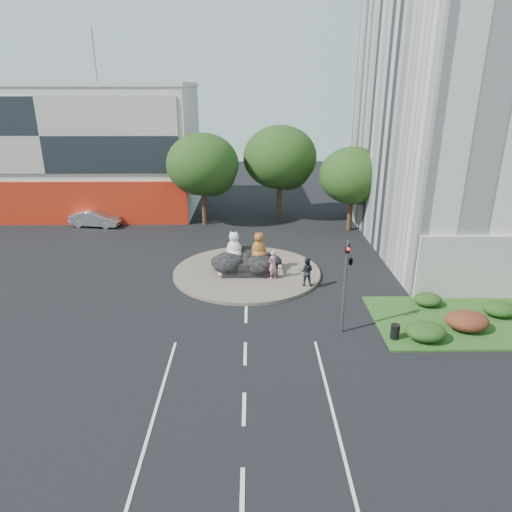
{
  "coord_description": "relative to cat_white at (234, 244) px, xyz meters",
  "views": [
    {
      "loc": [
        0.32,
        -18.85,
        12.02
      ],
      "look_at": [
        0.6,
        8.03,
        2.0
      ],
      "focal_mm": 32.0,
      "sensor_mm": 36.0,
      "label": 1
    }
  ],
  "objects": [
    {
      "name": "tree_right",
      "position": [
        9.92,
        9.93,
        2.58
      ],
      "size": [
        5.7,
        5.7,
        7.3
      ],
      "color": "#382314",
      "rests_on": "ground"
    },
    {
      "name": "grass_verge",
      "position": [
        12.85,
        -7.13,
        -1.99
      ],
      "size": [
        10.0,
        6.0,
        0.12
      ],
      "primitive_type": "cube",
      "color": "#28521B",
      "rests_on": "ground"
    },
    {
      "name": "hedge_near_green",
      "position": [
        9.85,
        -9.13,
        -1.48
      ],
      "size": [
        2.0,
        1.6,
        0.9
      ],
      "primitive_type": "ellipsoid",
      "color": "#163510",
      "rests_on": "grass_verge"
    },
    {
      "name": "kitten_calico",
      "position": [
        -0.85,
        -1.09,
        -1.39
      ],
      "size": [
        0.74,
        0.73,
        0.93
      ],
      "primitive_type": null,
      "rotation": [
        0.0,
        0.0,
        -0.74
      ],
      "color": "silver",
      "rests_on": "roundabout_island"
    },
    {
      "name": "parked_car",
      "position": [
        -13.03,
        11.22,
        -1.31
      ],
      "size": [
        4.69,
        2.23,
        1.49
      ],
      "primitive_type": "imported",
      "rotation": [
        0.0,
        0.0,
        1.42
      ],
      "color": "#B5B8BE",
      "rests_on": "ground"
    },
    {
      "name": "pedestrian_dark",
      "position": [
        4.62,
        -2.57,
        -0.93
      ],
      "size": [
        1.03,
        0.89,
        1.85
      ],
      "primitive_type": "imported",
      "rotation": [
        0.0,
        0.0,
        2.91
      ],
      "color": "black",
      "rests_on": "roundabout_island"
    },
    {
      "name": "cat_white",
      "position": [
        0.0,
        0.0,
        0.0
      ],
      "size": [
        1.32,
        1.21,
        1.91
      ],
      "primitive_type": null,
      "rotation": [
        0.0,
        0.0,
        -0.21
      ],
      "color": "silver",
      "rests_on": "rock_plinth"
    },
    {
      "name": "street_lamp",
      "position": [
        13.67,
        -2.13,
        2.5
      ],
      "size": [
        2.34,
        0.22,
        8.06
      ],
      "color": "#595B60",
      "rests_on": "ground"
    },
    {
      "name": "roundabout_island",
      "position": [
        0.85,
        -0.13,
        -1.95
      ],
      "size": [
        10.0,
        10.0,
        0.2
      ],
      "primitive_type": "cylinder",
      "color": "brown",
      "rests_on": "ground"
    },
    {
      "name": "rock_plinth",
      "position": [
        0.85,
        -0.13,
        -1.4
      ],
      "size": [
        3.2,
        2.6,
        0.9
      ],
      "primitive_type": null,
      "color": "black",
      "rests_on": "roundabout_island"
    },
    {
      "name": "ground",
      "position": [
        0.85,
        -10.13,
        -2.05
      ],
      "size": [
        120.0,
        120.0,
        0.0
      ],
      "primitive_type": "plane",
      "color": "black",
      "rests_on": "ground"
    },
    {
      "name": "tree_mid",
      "position": [
        3.92,
        13.93,
        3.51
      ],
      "size": [
        6.84,
        6.84,
        8.76
      ],
      "color": "#382314",
      "rests_on": "ground"
    },
    {
      "name": "hedge_mid_green",
      "position": [
        14.85,
        -6.63,
        -1.53
      ],
      "size": [
        1.8,
        1.44,
        0.81
      ],
      "primitive_type": "ellipsoid",
      "color": "#163510",
      "rests_on": "grass_verge"
    },
    {
      "name": "traffic_light",
      "position": [
        5.95,
        -8.13,
        1.57
      ],
      "size": [
        0.44,
        1.24,
        5.0
      ],
      "color": "#595B60",
      "rests_on": "ground"
    },
    {
      "name": "hedge_back_green",
      "position": [
        11.35,
        -5.33,
        -1.57
      ],
      "size": [
        1.6,
        1.28,
        0.72
      ],
      "primitive_type": "ellipsoid",
      "color": "#163510",
      "rests_on": "grass_verge"
    },
    {
      "name": "tree_left",
      "position": [
        -3.08,
        11.93,
        3.2
      ],
      "size": [
        6.46,
        6.46,
        8.27
      ],
      "color": "#382314",
      "rests_on": "ground"
    },
    {
      "name": "litter_bin",
      "position": [
        8.35,
        -9.0,
        -1.55
      ],
      "size": [
        0.45,
        0.45,
        0.77
      ],
      "primitive_type": "cylinder",
      "rotation": [
        0.0,
        0.0,
        0.0
      ],
      "color": "black",
      "rests_on": "grass_verge"
    },
    {
      "name": "kitten_white",
      "position": [
        3.05,
        -1.01,
        -1.46
      ],
      "size": [
        0.62,
        0.6,
        0.79
      ],
      "primitive_type": null,
      "rotation": [
        0.0,
        0.0,
        0.53
      ],
      "color": "silver",
      "rests_on": "roundabout_island"
    },
    {
      "name": "cat_tabby",
      "position": [
        1.68,
        -0.08,
        -0.0
      ],
      "size": [
        1.33,
        1.21,
        1.9
      ],
      "primitive_type": null,
      "rotation": [
        0.0,
        0.0,
        0.22
      ],
      "color": "orange",
      "rests_on": "rock_plinth"
    },
    {
      "name": "shophouse_block",
      "position": [
        -17.15,
        17.78,
        4.13
      ],
      "size": [
        25.2,
        12.3,
        17.4
      ],
      "color": "beige",
      "rests_on": "ground"
    },
    {
      "name": "pedestrian_pink",
      "position": [
        2.54,
        -1.5,
        -0.88
      ],
      "size": [
        0.83,
        0.83,
        1.95
      ],
      "primitive_type": "imported",
      "rotation": [
        0.0,
        0.0,
        3.91
      ],
      "color": "#BF7C93",
      "rests_on": "roundabout_island"
    },
    {
      "name": "hedge_red",
      "position": [
        12.35,
        -8.13,
        -1.44
      ],
      "size": [
        2.2,
        1.76,
        0.99
      ],
      "primitive_type": "ellipsoid",
      "color": "#4C2014",
      "rests_on": "grass_verge"
    }
  ]
}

